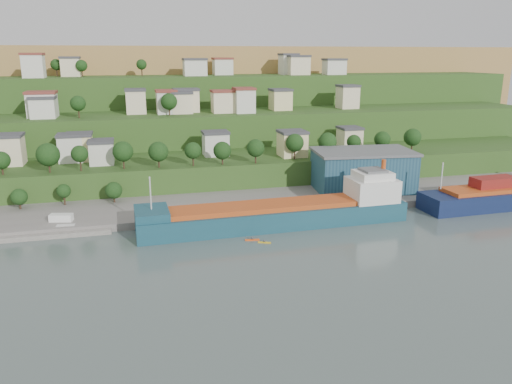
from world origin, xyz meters
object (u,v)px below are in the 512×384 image
object	(u,v)px
kayak_orange	(252,239)
cargo_ship_near	(283,215)
warehouse	(363,170)
caravan	(61,219)

from	to	relation	value
kayak_orange	cargo_ship_near	bearing A→B (deg)	48.72
cargo_ship_near	warehouse	size ratio (longest dim) A/B	2.19
kayak_orange	warehouse	bearing A→B (deg)	44.32
caravan	kayak_orange	distance (m)	50.78
kayak_orange	caravan	bearing A→B (deg)	165.15
warehouse	kayak_orange	world-z (taller)	warehouse
caravan	kayak_orange	size ratio (longest dim) A/B	1.60
warehouse	kayak_orange	distance (m)	54.38
cargo_ship_near	caravan	size ratio (longest dim) A/B	12.51
warehouse	caravan	bearing A→B (deg)	-167.32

